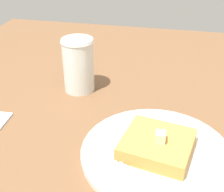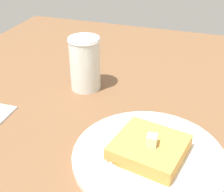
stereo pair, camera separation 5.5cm
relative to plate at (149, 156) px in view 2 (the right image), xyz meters
The scene contains 6 objects.
table_surface 10.21cm from the plate, 156.67° to the right, with size 103.30×103.30×2.67cm, color brown.
plate is the anchor object (origin of this frame).
toast_slice_center 1.61cm from the plate, 153.43° to the left, with size 9.60×10.16×2.31cm, color #C69142.
butter_pat_primary 3.64cm from the plate, 36.04° to the left, with size 1.64×1.47×1.64cm, color beige.
fork 8.10cm from the plate, 17.85° to the right, with size 12.69×11.95×0.36cm.
syrup_jar 25.48cm from the plate, 134.94° to the right, with size 6.57×6.57×11.15cm.
Camera 2 is at (45.11, 10.20, 35.34)cm, focal length 50.00 mm.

